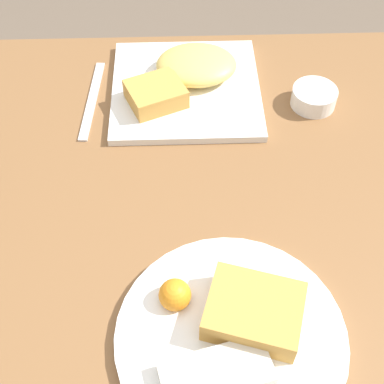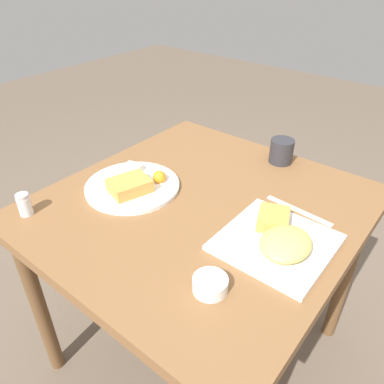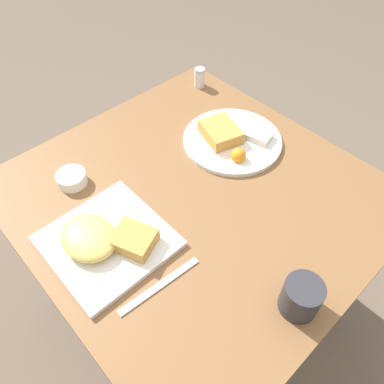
% 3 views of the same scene
% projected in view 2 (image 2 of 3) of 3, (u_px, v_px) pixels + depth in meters
% --- Properties ---
extents(ground_plane, '(8.00, 8.00, 0.00)m').
position_uv_depth(ground_plane, '(198.00, 347.00, 1.53)').
color(ground_plane, brown).
extents(dining_table, '(0.93, 0.89, 0.72)m').
position_uv_depth(dining_table, '(200.00, 225.00, 1.18)').
color(dining_table, brown).
rests_on(dining_table, ground_plane).
extents(plate_square_near, '(0.27, 0.27, 0.06)m').
position_uv_depth(plate_square_near, '(279.00, 240.00, 0.96)').
color(plate_square_near, white).
rests_on(plate_square_near, dining_table).
extents(plate_oval_far, '(0.30, 0.30, 0.05)m').
position_uv_depth(plate_oval_far, '(132.00, 185.00, 1.19)').
color(plate_oval_far, white).
rests_on(plate_oval_far, dining_table).
extents(sauce_ramekin, '(0.08, 0.08, 0.03)m').
position_uv_depth(sauce_ramekin, '(210.00, 284.00, 0.84)').
color(sauce_ramekin, white).
rests_on(sauce_ramekin, dining_table).
extents(salt_shaker, '(0.04, 0.04, 0.07)m').
position_uv_depth(salt_shaker, '(25.00, 206.00, 1.07)').
color(salt_shaker, white).
rests_on(salt_shaker, dining_table).
extents(butter_knife, '(0.03, 0.21, 0.00)m').
position_uv_depth(butter_knife, '(299.00, 211.00, 1.10)').
color(butter_knife, silver).
rests_on(butter_knife, dining_table).
extents(coffee_mug, '(0.08, 0.08, 0.09)m').
position_uv_depth(coffee_mug, '(281.00, 151.00, 1.33)').
color(coffee_mug, '#2D2D33').
rests_on(coffee_mug, dining_table).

